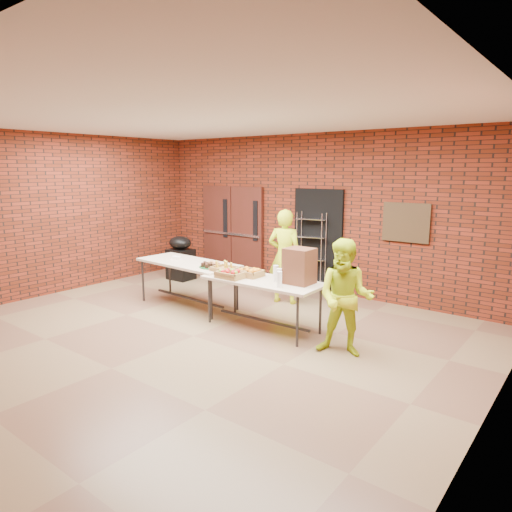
{
  "coord_description": "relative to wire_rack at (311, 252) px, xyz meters",
  "views": [
    {
      "loc": [
        4.77,
        -4.57,
        2.48
      ],
      "look_at": [
        0.1,
        1.4,
        1.04
      ],
      "focal_mm": 32.0,
      "sensor_mm": 36.0,
      "label": 1
    }
  ],
  "objects": [
    {
      "name": "table_left",
      "position": [
        -1.25,
        -2.24,
        -0.06
      ],
      "size": [
        2.05,
        0.94,
        0.83
      ],
      "rotation": [
        0.0,
        0.0,
        -0.05
      ],
      "color": "beige",
      "rests_on": "room"
    },
    {
      "name": "bronze_plaque",
      "position": [
        1.87,
        0.13,
        0.73
      ],
      "size": [
        0.85,
        0.04,
        0.7
      ],
      "primitive_type": "cube",
      "color": "#392B16",
      "rests_on": "room"
    },
    {
      "name": "basket_oranges",
      "position": [
        0.26,
        -2.33,
        0.03
      ],
      "size": [
        0.41,
        0.32,
        0.13
      ],
      "color": "#A07140",
      "rests_on": "table_right"
    },
    {
      "name": "wire_rack",
      "position": [
        0.0,
        0.0,
        0.0
      ],
      "size": [
        0.63,
        0.32,
        1.63
      ],
      "primitive_type": null,
      "rotation": [
        0.0,
        0.0,
        0.21
      ],
      "color": "#B3B2B9",
      "rests_on": "room"
    },
    {
      "name": "cup_stack_back",
      "position": [
        0.8,
        -2.35,
        0.1
      ],
      "size": [
        0.08,
        0.08,
        0.25
      ],
      "primitive_type": "cylinder",
      "color": "white",
      "rests_on": "table_right"
    },
    {
      "name": "volunteer_man",
      "position": [
        2.07,
        -2.53,
        -0.02
      ],
      "size": [
        0.91,
        0.79,
        1.59
      ],
      "primitive_type": "imported",
      "rotation": [
        0.0,
        0.0,
        0.28
      ],
      "color": "#C9E819",
      "rests_on": "room"
    },
    {
      "name": "cup_stack_front",
      "position": [
        0.94,
        -2.46,
        0.09
      ],
      "size": [
        0.08,
        0.08,
        0.24
      ],
      "primitive_type": "cylinder",
      "color": "white",
      "rests_on": "table_right"
    },
    {
      "name": "covered_grill",
      "position": [
        -2.89,
        -0.92,
        -0.32
      ],
      "size": [
        0.56,
        0.47,
        1.0
      ],
      "rotation": [
        0.0,
        0.0,
        0.02
      ],
      "color": "black",
      "rests_on": "room"
    },
    {
      "name": "basket_bananas",
      "position": [
        -0.2,
        -2.4,
        0.03
      ],
      "size": [
        0.42,
        0.33,
        0.13
      ],
      "color": "#A07140",
      "rests_on": "table_right"
    },
    {
      "name": "double_doors",
      "position": [
        -2.22,
        0.12,
        0.24
      ],
      "size": [
        1.78,
        0.12,
        2.1
      ],
      "color": "#411712",
      "rests_on": "room"
    },
    {
      "name": "volunteer_woman",
      "position": [
        0.03,
        -0.99,
        0.07
      ],
      "size": [
        0.74,
        0.58,
        1.77
      ],
      "primitive_type": "imported",
      "rotation": [
        0.0,
        0.0,
        3.41
      ],
      "color": "#C9E819",
      "rests_on": "room"
    },
    {
      "name": "cup_stack_mid",
      "position": [
        1.05,
        -2.61,
        0.09
      ],
      "size": [
        0.08,
        0.08,
        0.23
      ],
      "primitive_type": "cylinder",
      "color": "white",
      "rests_on": "table_right"
    },
    {
      "name": "basket_apples",
      "position": [
        0.11,
        -2.6,
        0.03
      ],
      "size": [
        0.43,
        0.33,
        0.13
      ],
      "color": "#A07140",
      "rests_on": "table_right"
    },
    {
      "name": "napkin_box",
      "position": [
        -1.6,
        -2.21,
        0.04
      ],
      "size": [
        0.16,
        0.11,
        0.05
      ],
      "primitive_type": "cube",
      "color": "white",
      "rests_on": "table_left"
    },
    {
      "name": "dark_doorway",
      "position": [
        0.07,
        0.14,
        0.23
      ],
      "size": [
        1.1,
        0.06,
        2.1
      ],
      "primitive_type": "cube",
      "color": "black",
      "rests_on": "room"
    },
    {
      "name": "muffin_tray",
      "position": [
        -0.58,
        -2.34,
        0.05
      ],
      "size": [
        0.4,
        0.4,
        0.1
      ],
      "color": "#155021",
      "rests_on": "table_left"
    },
    {
      "name": "table_right",
      "position": [
        0.58,
        -2.38,
        -0.09
      ],
      "size": [
        1.95,
        0.86,
        0.79
      ],
      "rotation": [
        0.0,
        0.0,
        0.03
      ],
      "color": "beige",
      "rests_on": "room"
    },
    {
      "name": "room",
      "position": [
        -0.03,
        -3.32,
        0.78
      ],
      "size": [
        8.08,
        7.08,
        3.28
      ],
      "color": "brown",
      "rests_on": "ground"
    },
    {
      "name": "coffee_dispenser",
      "position": [
        1.15,
        -2.24,
        0.24
      ],
      "size": [
        0.41,
        0.37,
        0.54
      ],
      "primitive_type": "cube",
      "color": "#532F1C",
      "rests_on": "table_right"
    }
  ]
}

